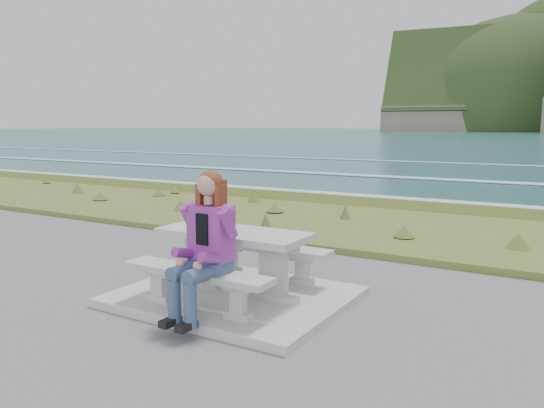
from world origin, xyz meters
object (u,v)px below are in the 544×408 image
at_px(seated_woman, 201,265).
at_px(bench_seaward, 265,252).
at_px(picnic_table, 234,244).
at_px(bench_landward, 196,278).

bearing_deg(seated_woman, bench_seaward, 100.02).
distance_m(picnic_table, seated_woman, 0.86).
bearing_deg(seated_woman, bench_landward, 145.02).
height_order(picnic_table, bench_landward, picnic_table).
distance_m(bench_landward, seated_woman, 0.31).
relative_size(bench_landward, bench_seaward, 1.00).
xyz_separation_m(picnic_table, bench_landward, (0.00, -0.70, -0.23)).
bearing_deg(bench_landward, seated_woman, -38.26).
height_order(bench_seaward, seated_woman, seated_woman).
xyz_separation_m(bench_landward, seated_woman, (0.18, -0.14, 0.21)).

